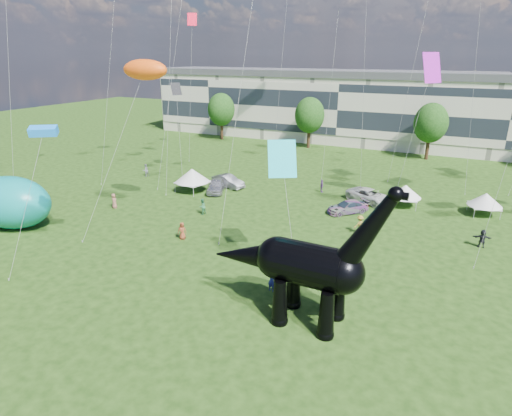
% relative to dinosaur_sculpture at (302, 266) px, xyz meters
% --- Properties ---
extents(ground, '(220.00, 220.00, 0.00)m').
position_rel_dinosaur_sculpture_xyz_m(ground, '(-5.37, -2.96, -3.76)').
color(ground, '#16330C').
rests_on(ground, ground).
extents(terrace_row, '(78.00, 11.00, 12.00)m').
position_rel_dinosaur_sculpture_xyz_m(terrace_row, '(-13.37, 59.04, 2.24)').
color(terrace_row, beige).
rests_on(terrace_row, ground).
extents(tree_far_left, '(5.20, 5.20, 9.44)m').
position_rel_dinosaur_sculpture_xyz_m(tree_far_left, '(-35.37, 50.04, 2.53)').
color(tree_far_left, '#382314').
rests_on(tree_far_left, ground).
extents(tree_mid_left, '(5.20, 5.20, 9.44)m').
position_rel_dinosaur_sculpture_xyz_m(tree_mid_left, '(-17.37, 50.04, 2.53)').
color(tree_mid_left, '#382314').
rests_on(tree_mid_left, ground).
extents(tree_mid_right, '(5.20, 5.20, 9.44)m').
position_rel_dinosaur_sculpture_xyz_m(tree_mid_right, '(2.63, 50.04, 2.53)').
color(tree_mid_right, '#382314').
rests_on(tree_mid_right, ground).
extents(dinosaur_sculpture, '(12.15, 3.39, 9.97)m').
position_rel_dinosaur_sculpture_xyz_m(dinosaur_sculpture, '(0.00, 0.00, 0.00)').
color(dinosaur_sculpture, black).
rests_on(dinosaur_sculpture, ground).
extents(car_silver, '(3.45, 5.08, 1.61)m').
position_rel_dinosaur_sculpture_xyz_m(car_silver, '(-18.67, 20.43, -2.96)').
color(car_silver, silver).
rests_on(car_silver, ground).
extents(car_grey, '(4.93, 2.86, 1.53)m').
position_rel_dinosaur_sculpture_xyz_m(car_grey, '(-18.43, 22.86, -3.00)').
color(car_grey, slate).
rests_on(car_grey, ground).
extents(car_white, '(6.04, 4.60, 1.52)m').
position_rel_dinosaur_sculpture_xyz_m(car_white, '(-0.99, 24.85, -3.00)').
color(car_white, silver).
rests_on(car_white, ground).
extents(car_dark, '(4.50, 4.56, 1.32)m').
position_rel_dinosaur_sculpture_xyz_m(car_dark, '(-2.31, 20.33, -3.10)').
color(car_dark, '#595960').
rests_on(car_dark, ground).
extents(gazebo_near, '(3.84, 3.84, 2.44)m').
position_rel_dinosaur_sculpture_xyz_m(gazebo_near, '(2.76, 25.26, -2.05)').
color(gazebo_near, white).
rests_on(gazebo_near, ground).
extents(gazebo_far, '(4.24, 4.24, 2.39)m').
position_rel_dinosaur_sculpture_xyz_m(gazebo_far, '(10.69, 26.09, -2.08)').
color(gazebo_far, silver).
rests_on(gazebo_far, ground).
extents(gazebo_left, '(4.76, 4.76, 2.89)m').
position_rel_dinosaur_sculpture_xyz_m(gazebo_left, '(-21.38, 19.29, -1.73)').
color(gazebo_left, silver).
rests_on(gazebo_left, ground).
extents(inflatable_teal, '(9.08, 6.75, 5.11)m').
position_rel_dinosaur_sculpture_xyz_m(inflatable_teal, '(-30.54, 2.03, -1.21)').
color(inflatable_teal, '#0B8989').
rests_on(inflatable_teal, ground).
extents(visitors, '(46.61, 40.98, 1.83)m').
position_rel_dinosaur_sculpture_xyz_m(visitors, '(-6.63, 12.55, -2.92)').
color(visitors, '#663981').
rests_on(visitors, ground).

